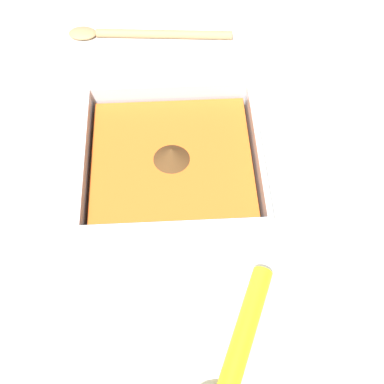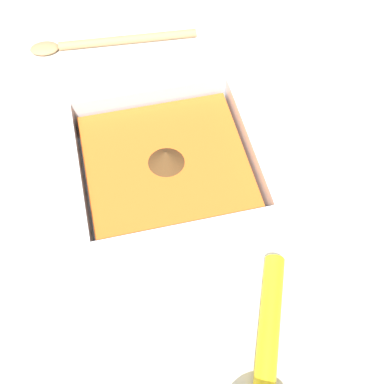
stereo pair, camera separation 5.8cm
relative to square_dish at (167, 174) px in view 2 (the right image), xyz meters
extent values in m
plane|color=beige|center=(0.02, -0.02, -0.03)|extent=(4.00, 4.00, 0.00)
cube|color=silver|center=(0.00, 0.00, -0.02)|extent=(0.19, 0.19, 0.01)
cube|color=silver|center=(0.00, 0.09, 0.01)|extent=(0.19, 0.01, 0.06)
cube|color=silver|center=(0.00, -0.09, 0.01)|extent=(0.19, 0.01, 0.06)
cube|color=silver|center=(0.09, 0.00, 0.01)|extent=(0.01, 0.18, 0.06)
cube|color=silver|center=(-0.09, 0.00, 0.01)|extent=(0.01, 0.18, 0.06)
cube|color=orange|center=(0.00, 0.00, 0.00)|extent=(0.18, 0.18, 0.04)
cone|color=#4C3319|center=(0.00, 0.00, 0.03)|extent=(0.04, 0.04, 0.02)
cylinder|color=silver|center=(0.17, -0.15, -0.01)|extent=(0.09, 0.09, 0.03)
cylinder|color=#4C3319|center=(0.17, -0.15, -0.02)|extent=(0.09, 0.09, 0.01)
cylinder|color=yellow|center=(-0.19, -0.06, -0.02)|extent=(0.14, 0.07, 0.02)
ellipsoid|color=tan|center=(0.27, 0.12, -0.02)|extent=(0.03, 0.04, 0.01)
cylinder|color=tan|center=(0.26, 0.00, -0.02)|extent=(0.03, 0.20, 0.01)
camera|label=1|loc=(-0.36, 0.00, 0.48)|focal=50.00mm
camera|label=2|loc=(-0.35, 0.05, 0.48)|focal=50.00mm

